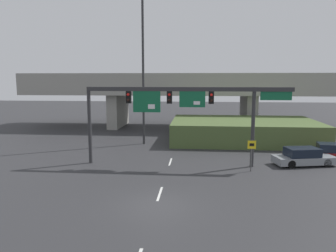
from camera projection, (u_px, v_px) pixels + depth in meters
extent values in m
plane|color=#2D2D30|center=(156.00, 204.00, 17.74)|extent=(160.00, 160.00, 0.00)
cube|color=silver|center=(160.00, 194.00, 19.37)|extent=(0.14, 2.40, 0.01)
cube|color=silver|center=(170.00, 162.00, 26.80)|extent=(0.14, 2.40, 0.01)
cube|color=silver|center=(176.00, 144.00, 34.23)|extent=(0.14, 2.40, 0.01)
cube|color=silver|center=(180.00, 132.00, 41.66)|extent=(0.14, 2.40, 0.01)
cube|color=silver|center=(183.00, 124.00, 49.09)|extent=(0.14, 2.40, 0.01)
cylinder|color=#2D2D30|center=(90.00, 125.00, 26.03)|extent=(0.28, 0.28, 6.11)
cylinder|color=#2D2D30|center=(253.00, 128.00, 24.89)|extent=(0.28, 0.28, 6.11)
cube|color=#2D2D30|center=(188.00, 89.00, 24.91)|extent=(15.67, 0.32, 0.32)
cube|color=black|center=(129.00, 97.00, 25.42)|extent=(0.40, 0.28, 0.95)
sphere|color=red|center=(128.00, 95.00, 25.22)|extent=(0.22, 0.22, 0.22)
sphere|color=black|center=(128.00, 100.00, 25.28)|extent=(0.22, 0.22, 0.22)
cube|color=black|center=(169.00, 97.00, 25.13)|extent=(0.40, 0.28, 0.95)
sphere|color=red|center=(169.00, 95.00, 24.93)|extent=(0.22, 0.22, 0.22)
sphere|color=black|center=(169.00, 100.00, 24.99)|extent=(0.22, 0.22, 0.22)
cube|color=black|center=(211.00, 98.00, 24.85)|extent=(0.40, 0.28, 0.95)
sphere|color=red|center=(211.00, 95.00, 24.65)|extent=(0.22, 0.22, 0.22)
sphere|color=black|center=(211.00, 101.00, 24.71)|extent=(0.22, 0.22, 0.22)
cube|color=#115B38|center=(147.00, 102.00, 25.24)|extent=(2.13, 0.08, 1.63)
cube|color=white|center=(151.00, 107.00, 25.21)|extent=(0.53, 0.03, 0.36)
cube|color=#115B38|center=(192.00, 99.00, 24.90)|extent=(1.97, 0.08, 1.21)
cube|color=white|center=(197.00, 103.00, 24.86)|extent=(0.49, 0.03, 0.27)
cube|color=#115B38|center=(276.00, 96.00, 24.34)|extent=(2.30, 0.07, 0.64)
cylinder|color=#4C4C4C|center=(251.00, 156.00, 23.83)|extent=(0.08, 0.08, 2.36)
cube|color=yellow|center=(252.00, 145.00, 23.67)|extent=(0.60, 0.03, 0.60)
cube|color=black|center=(252.00, 145.00, 23.65)|extent=(0.33, 0.01, 0.21)
cylinder|color=#2D2D30|center=(143.00, 70.00, 33.09)|extent=(0.24, 0.24, 15.23)
cube|color=gray|center=(182.00, 87.00, 45.29)|extent=(42.82, 9.25, 1.92)
cube|color=gray|center=(181.00, 77.00, 40.72)|extent=(42.82, 0.40, 0.90)
cube|color=gray|center=(118.00, 110.00, 46.57)|extent=(1.40, 7.40, 4.61)
cube|color=gray|center=(248.00, 111.00, 44.94)|extent=(1.40, 7.40, 4.61)
cube|color=#4C6033|center=(244.00, 130.00, 35.85)|extent=(15.48, 9.88, 2.26)
cube|color=gray|center=(304.00, 160.00, 25.71)|extent=(4.97, 2.74, 0.56)
cube|color=black|center=(302.00, 152.00, 25.60)|extent=(2.73, 2.08, 0.67)
cylinder|color=black|center=(316.00, 158.00, 26.67)|extent=(0.67, 0.35, 0.64)
cylinder|color=black|center=(327.00, 163.00, 25.15)|extent=(0.67, 0.35, 0.64)
cylinder|color=black|center=(282.00, 159.00, 26.31)|extent=(0.67, 0.35, 0.64)
cylinder|color=black|center=(291.00, 164.00, 24.79)|extent=(0.67, 0.35, 0.64)
cube|color=maroon|center=(334.00, 155.00, 27.26)|extent=(4.52, 2.36, 0.56)
cube|color=black|center=(332.00, 148.00, 27.21)|extent=(2.45, 1.89, 0.67)
cylinder|color=black|center=(315.00, 154.00, 28.33)|extent=(0.67, 0.31, 0.64)
cylinder|color=black|center=(318.00, 158.00, 26.85)|extent=(0.67, 0.31, 0.64)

